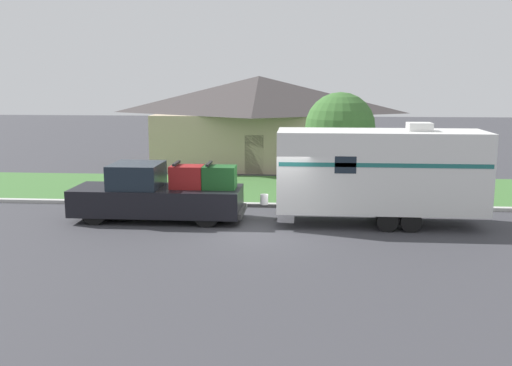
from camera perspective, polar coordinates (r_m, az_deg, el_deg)
ground_plane at (r=19.01m, az=1.55°, el=-4.89°), size 120.00×120.00×0.00m
curb_strip at (r=22.63m, az=2.07°, el=-2.23°), size 80.00×0.30×0.14m
lawn_strip at (r=26.21m, az=2.43°, el=-0.62°), size 80.00×7.00×0.03m
house_across_street at (r=33.35m, az=0.29°, el=6.37°), size 12.24×7.20×5.18m
pickup_truck at (r=20.69m, az=-9.73°, el=-1.13°), size 6.12×2.05×2.11m
travel_trailer at (r=20.06m, az=12.30°, el=1.21°), size 8.09×2.26×3.55m
mailbox at (r=23.95m, az=18.89°, el=0.13°), size 0.48×0.20×1.27m
tree_in_yard at (r=23.96m, az=8.40°, el=5.52°), size 2.89×2.89×4.48m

